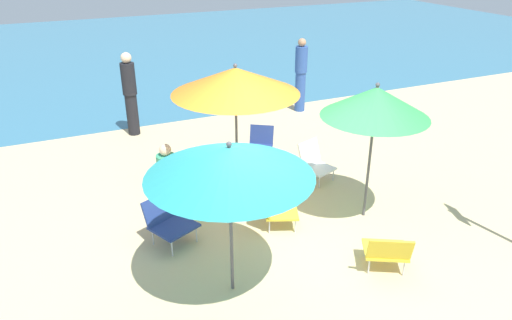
{
  "coord_description": "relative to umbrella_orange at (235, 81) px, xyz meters",
  "views": [
    {
      "loc": [
        -2.5,
        -5.06,
        3.85
      ],
      "look_at": [
        0.25,
        1.1,
        0.7
      ],
      "focal_mm": 33.98,
      "sensor_mm": 36.0,
      "label": 1
    }
  ],
  "objects": [
    {
      "name": "beach_chair_c",
      "position": [
        0.08,
        -1.18,
        -1.54
      ],
      "size": [
        0.68,
        0.62,
        0.67
      ],
      "rotation": [
        0.0,
        0.0,
        -0.38
      ],
      "color": "gold",
      "rests_on": "ground_plane"
    },
    {
      "name": "beach_chair_e",
      "position": [
        -1.38,
        -0.92,
        -1.54
      ],
      "size": [
        0.74,
        0.76,
        0.63
      ],
      "rotation": [
        0.0,
        0.0,
        -1.13
      ],
      "color": "navy",
      "rests_on": "ground_plane"
    },
    {
      "name": "sea_water",
      "position": [
        -0.08,
        11.62,
        -1.87
      ],
      "size": [
        40.0,
        16.0,
        0.01
      ],
      "primitive_type": "cube",
      "color": "teal",
      "rests_on": "ground_plane"
    },
    {
      "name": "person_a",
      "position": [
        2.89,
        3.15,
        -1.0
      ],
      "size": [
        0.28,
        0.28,
        1.72
      ],
      "rotation": [
        0.0,
        0.0,
        5.53
      ],
      "color": "#2D519E",
      "rests_on": "ground_plane"
    },
    {
      "name": "beach_chair_b",
      "position": [
        1.37,
        -0.12,
        -1.54
      ],
      "size": [
        0.62,
        0.65,
        0.67
      ],
      "rotation": [
        0.0,
        0.0,
        -1.22
      ],
      "color": "white",
      "rests_on": "ground_plane"
    },
    {
      "name": "umbrella_orange",
      "position": [
        0.0,
        0.0,
        0.0
      ],
      "size": [
        1.95,
        1.95,
        2.14
      ],
      "color": "#4C4C51",
      "rests_on": "ground_plane"
    },
    {
      "name": "beach_chair_d",
      "position": [
        0.91,
        -2.68,
        -1.57
      ],
      "size": [
        0.73,
        0.73,
        0.58
      ],
      "rotation": [
        0.0,
        0.0,
        1.07
      ],
      "color": "gold",
      "rests_on": "ground_plane"
    },
    {
      "name": "person_b",
      "position": [
        -1.04,
        3.26,
        -0.99
      ],
      "size": [
        0.29,
        0.29,
        1.73
      ],
      "rotation": [
        0.0,
        0.0,
        3.39
      ],
      "color": "black",
      "rests_on": "ground_plane"
    },
    {
      "name": "beach_chair_a",
      "position": [
        0.87,
        1.0,
        -1.54
      ],
      "size": [
        0.67,
        0.7,
        0.62
      ],
      "rotation": [
        0.0,
        0.0,
        -2.15
      ],
      "color": "navy",
      "rests_on": "ground_plane"
    },
    {
      "name": "umbrella_green",
      "position": [
        1.46,
        -1.46,
        -0.09
      ],
      "size": [
        1.5,
        1.5,
        2.06
      ],
      "color": "#4C4C51",
      "rests_on": "ground_plane"
    },
    {
      "name": "ground_plane",
      "position": [
        -0.08,
        -1.47,
        -1.87
      ],
      "size": [
        40.0,
        40.0,
        0.0
      ],
      "primitive_type": "plane",
      "color": "#D3BC8C"
    },
    {
      "name": "beach_bag",
      "position": [
        -1.02,
        -0.49,
        -1.71
      ],
      "size": [
        0.33,
        0.36,
        0.33
      ],
      "primitive_type": "cube",
      "rotation": [
        0.0,
        0.0,
        1.0
      ],
      "color": "#389970",
      "rests_on": "ground_plane"
    },
    {
      "name": "person_c",
      "position": [
        -1.02,
        0.5,
        -1.46
      ],
      "size": [
        0.43,
        0.55,
        0.85
      ],
      "rotation": [
        0.0,
        0.0,
        1.2
      ],
      "color": "#389970",
      "rests_on": "ground_plane"
    },
    {
      "name": "umbrella_teal",
      "position": [
        -0.96,
        -2.21,
        -0.2
      ],
      "size": [
        1.84,
        1.84,
        1.91
      ],
      "color": "#4C4C51",
      "rests_on": "ground_plane"
    }
  ]
}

